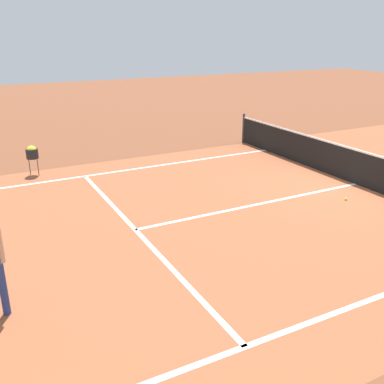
# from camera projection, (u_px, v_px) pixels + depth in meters

# --- Properties ---
(ground_plane) EXTENTS (60.00, 60.00, 0.00)m
(ground_plane) POSITION_uv_depth(u_px,v_px,m) (355.00, 184.00, 11.99)
(ground_plane) COLOR brown
(court_surface_inbounds) EXTENTS (10.62, 24.40, 0.00)m
(court_surface_inbounds) POSITION_uv_depth(u_px,v_px,m) (355.00, 184.00, 11.99)
(court_surface_inbounds) COLOR #9E5433
(court_surface_inbounds) RESTS_ON ground_plane
(line_sideline_left) EXTENTS (0.10, 11.89, 0.01)m
(line_sideline_left) POSITION_uv_depth(u_px,v_px,m) (100.00, 174.00, 12.84)
(line_sideline_left) COLOR white
(line_sideline_left) RESTS_ON ground_plane
(line_sideline_right) EXTENTS (0.10, 11.89, 0.01)m
(line_sideline_right) POSITION_uv_depth(u_px,v_px,m) (273.00, 336.00, 5.99)
(line_sideline_right) COLOR white
(line_sideline_right) RESTS_ON ground_plane
(line_service_near) EXTENTS (8.22, 0.10, 0.01)m
(line_service_near) POSITION_uv_depth(u_px,v_px,m) (135.00, 230.00, 9.22)
(line_service_near) COLOR white
(line_service_near) RESTS_ON ground_plane
(line_center_service) EXTENTS (0.10, 6.40, 0.01)m
(line_center_service) POSITION_uv_depth(u_px,v_px,m) (260.00, 204.00, 10.61)
(line_center_service) COLOR white
(line_center_service) RESTS_ON ground_plane
(net) EXTENTS (11.11, 0.09, 1.07)m
(net) POSITION_uv_depth(u_px,v_px,m) (358.00, 167.00, 11.83)
(net) COLOR #33383D
(net) RESTS_ON ground_plane
(ball_hopper) EXTENTS (0.34, 0.34, 0.87)m
(ball_hopper) POSITION_uv_depth(u_px,v_px,m) (32.00, 152.00, 12.53)
(ball_hopper) COLOR black
(ball_hopper) RESTS_ON ground_plane
(tennis_ball_near_net) EXTENTS (0.07, 0.07, 0.07)m
(tennis_ball_near_net) POSITION_uv_depth(u_px,v_px,m) (346.00, 199.00, 10.83)
(tennis_ball_near_net) COLOR #CCE033
(tennis_ball_near_net) RESTS_ON ground_plane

